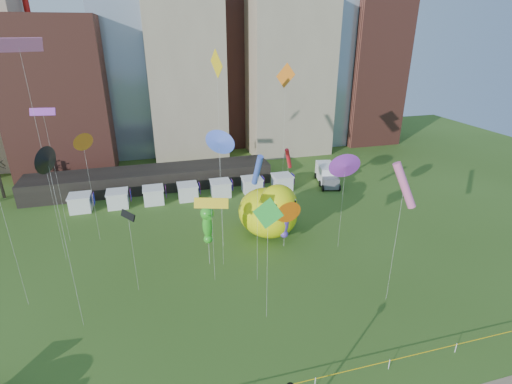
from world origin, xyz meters
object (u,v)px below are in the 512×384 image
object	(u,v)px
big_duck	(270,211)
small_duck	(283,213)
seahorse_green	(208,222)
box_truck	(327,174)
seahorse_purple	(285,220)

from	to	relation	value
big_duck	small_duck	xyz separation A→B (m)	(2.77, 2.72, -1.93)
big_duck	seahorse_green	size ratio (longest dim) A/B	1.47
big_duck	box_truck	bearing A→B (deg)	34.65
box_truck	big_duck	bearing A→B (deg)	-122.63
small_duck	seahorse_green	world-z (taller)	seahorse_green
small_duck	seahorse_purple	size ratio (longest dim) A/B	0.83
big_duck	seahorse_green	xyz separation A→B (m)	(-8.21, -4.44, 1.77)
small_duck	seahorse_green	size ratio (longest dim) A/B	0.62
big_duck	box_truck	world-z (taller)	big_duck
seahorse_purple	small_duck	bearing A→B (deg)	81.09
big_duck	small_duck	distance (m)	4.34
seahorse_green	big_duck	bearing A→B (deg)	28.08
seahorse_purple	box_truck	xyz separation A→B (m)	(13.63, 17.54, -2.00)
small_duck	seahorse_green	xyz separation A→B (m)	(-10.98, -7.17, 3.70)
seahorse_green	seahorse_purple	bearing A→B (deg)	8.10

